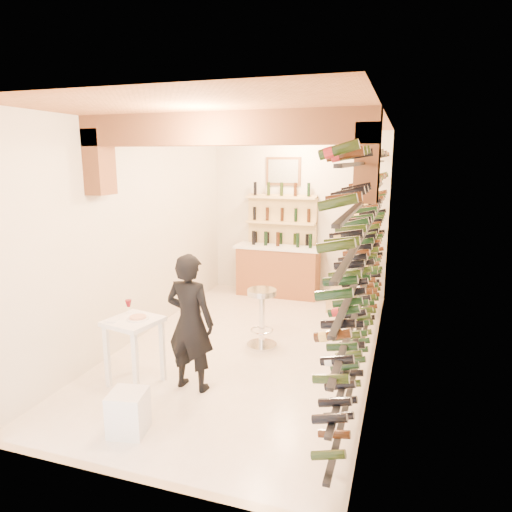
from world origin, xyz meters
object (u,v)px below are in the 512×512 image
at_px(crate_lower, 345,303).
at_px(white_stool, 128,412).
at_px(wine_rack, 362,250).
at_px(back_counter, 278,269).
at_px(person, 190,322).
at_px(chrome_barstool, 262,314).
at_px(tasting_table, 134,331).

bearing_deg(crate_lower, white_stool, -110.01).
xyz_separation_m(wine_rack, back_counter, (-1.83, 2.65, -1.02)).
bearing_deg(person, chrome_barstool, -101.67).
bearing_deg(chrome_barstool, wine_rack, -3.86).
relative_size(wine_rack, back_counter, 3.35).
relative_size(back_counter, crate_lower, 2.98).
xyz_separation_m(wine_rack, chrome_barstool, (-1.37, 0.09, -1.05)).
bearing_deg(back_counter, chrome_barstool, -79.85).
distance_m(tasting_table, crate_lower, 4.06).
height_order(wine_rack, tasting_table, wine_rack).
xyz_separation_m(back_counter, chrome_barstool, (0.46, -2.56, -0.03)).
distance_m(tasting_table, white_stool, 1.15).
xyz_separation_m(wine_rack, white_stool, (-2.00, -2.38, -1.33)).
distance_m(chrome_barstool, crate_lower, 2.15).
bearing_deg(back_counter, crate_lower, -25.11).
distance_m(person, chrome_barstool, 1.54).
bearing_deg(white_stool, chrome_barstool, 75.87).
bearing_deg(wine_rack, back_counter, 124.66).
height_order(white_stool, crate_lower, white_stool).
relative_size(white_stool, chrome_barstool, 0.51).
xyz_separation_m(tasting_table, crate_lower, (2.09, 3.44, -0.50)).
bearing_deg(crate_lower, tasting_table, -121.31).
distance_m(back_counter, crate_lower, 1.61).
xyz_separation_m(back_counter, white_stool, (-0.17, -5.03, -0.31)).
bearing_deg(tasting_table, wine_rack, 42.24).
height_order(wine_rack, back_counter, wine_rack).
height_order(chrome_barstool, crate_lower, chrome_barstool).
xyz_separation_m(back_counter, crate_lower, (1.42, -0.67, -0.36)).
distance_m(wine_rack, tasting_table, 3.02).
relative_size(back_counter, chrome_barstool, 1.97).
bearing_deg(wine_rack, person, -143.22).
relative_size(tasting_table, person, 0.61).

